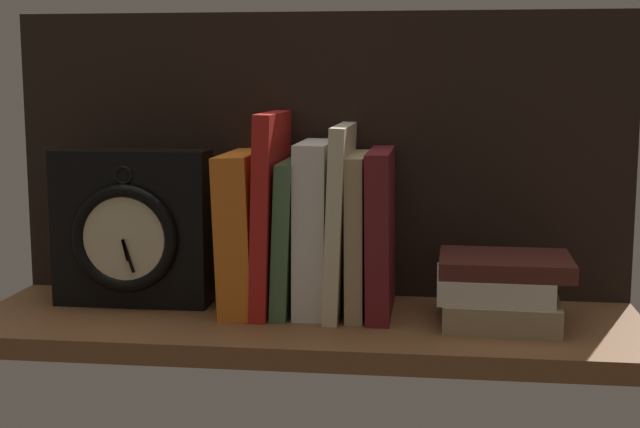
# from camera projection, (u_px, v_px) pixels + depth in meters

# --- Properties ---
(ground_plane) EXTENTS (0.81, 0.26, 0.03)m
(ground_plane) POSITION_uv_depth(u_px,v_px,m) (306.00, 327.00, 1.09)
(ground_plane) COLOR brown
(back_panel) EXTENTS (0.81, 0.01, 0.37)m
(back_panel) POSITION_uv_depth(u_px,v_px,m) (319.00, 155.00, 1.18)
(back_panel) COLOR black
(back_panel) RESTS_ON ground_plane
(book_orange_pandolfini) EXTENTS (0.05, 0.16, 0.20)m
(book_orange_pandolfini) POSITION_uv_depth(u_px,v_px,m) (244.00, 231.00, 1.12)
(book_orange_pandolfini) COLOR orange
(book_orange_pandolfini) RESTS_ON ground_plane
(book_red_requiem) EXTENTS (0.03, 0.16, 0.25)m
(book_red_requiem) POSITION_uv_depth(u_px,v_px,m) (271.00, 212.00, 1.11)
(book_red_requiem) COLOR red
(book_red_requiem) RESTS_ON ground_plane
(book_green_romantic) EXTENTS (0.03, 0.14, 0.19)m
(book_green_romantic) POSITION_uv_depth(u_px,v_px,m) (289.00, 235.00, 1.12)
(book_green_romantic) COLOR #476B44
(book_green_romantic) RESTS_ON ground_plane
(book_white_catcher) EXTENTS (0.04, 0.13, 0.21)m
(book_white_catcher) POSITION_uv_depth(u_px,v_px,m) (315.00, 227.00, 1.11)
(book_white_catcher) COLOR silver
(book_white_catcher) RESTS_ON ground_plane
(book_cream_twain) EXTENTS (0.03, 0.16, 0.23)m
(book_cream_twain) POSITION_uv_depth(u_px,v_px,m) (340.00, 219.00, 1.10)
(book_cream_twain) COLOR beige
(book_cream_twain) RESTS_ON ground_plane
(book_tan_shortstories) EXTENTS (0.02, 0.14, 0.20)m
(book_tan_shortstories) POSITION_uv_depth(u_px,v_px,m) (358.00, 233.00, 1.10)
(book_tan_shortstories) COLOR tan
(book_tan_shortstories) RESTS_ON ground_plane
(book_maroon_dawkins) EXTENTS (0.03, 0.16, 0.20)m
(book_maroon_dawkins) POSITION_uv_depth(u_px,v_px,m) (381.00, 232.00, 1.10)
(book_maroon_dawkins) COLOR maroon
(book_maroon_dawkins) RESTS_ON ground_plane
(framed_clock) EXTENTS (0.20, 0.07, 0.20)m
(framed_clock) POSITION_uv_depth(u_px,v_px,m) (132.00, 229.00, 1.14)
(framed_clock) COLOR black
(framed_clock) RESTS_ON ground_plane
(book_stack_side) EXTENTS (0.16, 0.14, 0.08)m
(book_stack_side) POSITION_uv_depth(u_px,v_px,m) (500.00, 290.00, 1.05)
(book_stack_side) COLOR #9E8966
(book_stack_side) RESTS_ON ground_plane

